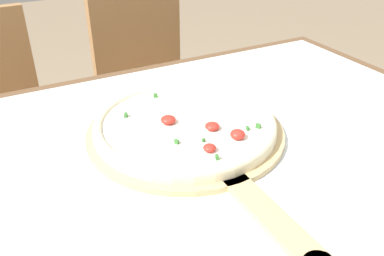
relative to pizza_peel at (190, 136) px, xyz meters
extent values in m
cube|color=brown|center=(-0.06, -0.08, -0.03)|extent=(1.45, 1.01, 0.03)
cylinder|color=brown|center=(0.61, 0.36, -0.41)|extent=(0.06, 0.06, 0.75)
cube|color=silver|center=(-0.06, -0.08, -0.01)|extent=(1.37, 0.93, 0.00)
cylinder|color=tan|center=(0.00, 0.02, 0.00)|extent=(0.41, 0.41, 0.01)
cube|color=tan|center=(0.00, -0.27, 0.00)|extent=(0.04, 0.22, 0.01)
cylinder|color=beige|center=(0.00, 0.02, 0.01)|extent=(0.37, 0.37, 0.02)
torus|color=beige|center=(0.00, 0.02, 0.02)|extent=(0.37, 0.37, 0.02)
cylinder|color=white|center=(0.00, 0.02, 0.02)|extent=(0.33, 0.33, 0.00)
ellipsoid|color=red|center=(0.06, -0.08, 0.03)|extent=(0.03, 0.03, 0.02)
ellipsoid|color=red|center=(-0.03, 0.03, 0.03)|extent=(0.03, 0.03, 0.02)
ellipsoid|color=red|center=(0.03, -0.03, 0.03)|extent=(0.03, 0.03, 0.01)
ellipsoid|color=red|center=(-0.01, -0.10, 0.03)|extent=(0.02, 0.02, 0.01)
cube|color=#387533|center=(0.09, -0.07, 0.03)|extent=(0.01, 0.01, 0.01)
cube|color=#387533|center=(0.11, -0.07, 0.03)|extent=(0.01, 0.01, 0.01)
cube|color=#387533|center=(-0.01, -0.13, 0.03)|extent=(0.01, 0.01, 0.01)
cube|color=#387533|center=(-0.05, -0.05, 0.03)|extent=(0.01, 0.01, 0.01)
cube|color=#387533|center=(-0.01, 0.15, 0.03)|extent=(0.01, 0.01, 0.01)
cube|color=#387533|center=(-0.10, 0.09, 0.03)|extent=(0.01, 0.01, 0.01)
cube|color=#387533|center=(-0.01, -0.06, 0.03)|extent=(0.01, 0.01, 0.01)
cube|color=#A37547|center=(-0.36, 0.70, -0.35)|extent=(0.42, 0.42, 0.02)
cylinder|color=#A37547|center=(-0.20, 0.54, -0.58)|extent=(0.04, 0.04, 0.42)
cylinder|color=#A37547|center=(-0.21, 0.86, -0.58)|extent=(0.04, 0.04, 0.42)
cube|color=#A37547|center=(0.24, 0.70, -0.35)|extent=(0.44, 0.44, 0.02)
cube|color=#A37547|center=(0.22, 0.88, -0.12)|extent=(0.38, 0.07, 0.44)
cylinder|color=#A37547|center=(0.09, 0.52, -0.58)|extent=(0.04, 0.04, 0.42)
cylinder|color=#A37547|center=(0.41, 0.55, -0.58)|extent=(0.04, 0.04, 0.42)
cylinder|color=#A37547|center=(0.06, 0.84, -0.58)|extent=(0.04, 0.04, 0.42)
cylinder|color=#A37547|center=(0.38, 0.87, -0.58)|extent=(0.04, 0.04, 0.42)
camera|label=1|loc=(-0.32, -0.62, 0.43)|focal=38.00mm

